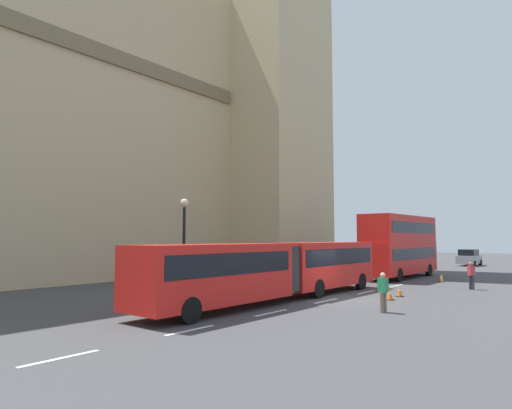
# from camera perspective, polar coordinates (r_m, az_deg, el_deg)

# --- Properties ---
(ground_plane) EXTENTS (160.00, 160.00, 0.00)m
(ground_plane) POSITION_cam_1_polar(r_m,az_deg,el_deg) (24.21, 10.34, -11.73)
(ground_plane) COLOR #424244
(lane_centre_marking) EXTENTS (25.20, 0.16, 0.01)m
(lane_centre_marking) POSITION_cam_1_polar(r_m,az_deg,el_deg) (21.29, 5.77, -12.81)
(lane_centre_marking) COLOR silver
(lane_centre_marking) RESTS_ON ground_plane
(articulated_bus) EXTENTS (17.24, 2.54, 2.90)m
(articulated_bus) POSITION_cam_1_polar(r_m,az_deg,el_deg) (22.93, 2.71, -7.83)
(articulated_bus) COLOR red
(articulated_bus) RESTS_ON ground_plane
(double_decker_bus) EXTENTS (10.26, 2.54, 4.90)m
(double_decker_bus) POSITION_cam_1_polar(r_m,az_deg,el_deg) (37.53, 17.90, -4.77)
(double_decker_bus) COLOR red
(double_decker_bus) RESTS_ON ground_plane
(sedan_lead) EXTENTS (4.40, 1.86, 1.85)m
(sedan_lead) POSITION_cam_1_polar(r_m,az_deg,el_deg) (56.69, 25.57, -6.13)
(sedan_lead) COLOR gray
(sedan_lead) RESTS_ON ground_plane
(traffic_cone_west) EXTENTS (0.36, 0.36, 0.58)m
(traffic_cone_west) POSITION_cam_1_polar(r_m,az_deg,el_deg) (24.23, 16.72, -10.94)
(traffic_cone_west) COLOR black
(traffic_cone_west) RESTS_ON ground_plane
(traffic_cone_middle) EXTENTS (0.36, 0.36, 0.58)m
(traffic_cone_middle) POSITION_cam_1_polar(r_m,az_deg,el_deg) (25.79, 17.88, -10.50)
(traffic_cone_middle) COLOR black
(traffic_cone_middle) RESTS_ON ground_plane
(traffic_cone_east) EXTENTS (0.36, 0.36, 0.58)m
(traffic_cone_east) POSITION_cam_1_polar(r_m,az_deg,el_deg) (35.17, 22.62, -8.65)
(traffic_cone_east) COLOR black
(traffic_cone_east) RESTS_ON ground_plane
(street_lamp) EXTENTS (0.44, 0.44, 5.27)m
(street_lamp) POSITION_cam_1_polar(r_m,az_deg,el_deg) (24.24, -9.18, -4.49)
(street_lamp) COLOR black
(street_lamp) RESTS_ON ground_plane
(pedestrian_near_cones) EXTENTS (0.35, 0.44, 1.69)m
(pedestrian_near_cones) POSITION_cam_1_polar(r_m,az_deg,el_deg) (20.11, 15.92, -10.56)
(pedestrian_near_cones) COLOR #726651
(pedestrian_near_cones) RESTS_ON ground_plane
(pedestrian_by_kerb) EXTENTS (0.47, 0.39, 1.69)m
(pedestrian_by_kerb) POSITION_cam_1_polar(r_m,az_deg,el_deg) (30.73, 25.78, -8.06)
(pedestrian_by_kerb) COLOR #333333
(pedestrian_by_kerb) RESTS_ON ground_plane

